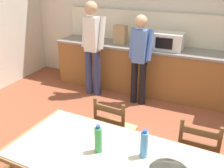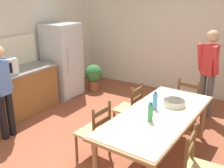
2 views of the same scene
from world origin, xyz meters
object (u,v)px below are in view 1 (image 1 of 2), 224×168
chair_side_far_right (198,155)px  person_at_counter (140,56)px  microwave (169,41)px  person_at_sink (92,45)px  paper_bag (120,35)px  dining_table (126,167)px  bottle_near_centre (98,139)px  bottle_off_centre (144,144)px  chair_side_far_left (114,131)px

chair_side_far_right → person_at_counter: person_at_counter is taller
microwave → person_at_sink: person_at_sink is taller
paper_bag → chair_side_far_right: bearing=-50.6°
dining_table → bottle_near_centre: size_ratio=8.25×
bottle_off_centre → chair_side_far_right: bearing=56.3°
paper_bag → bottle_off_centre: (1.40, -2.83, -0.22)m
chair_side_far_right → microwave: bearing=-68.0°
dining_table → chair_side_far_left: (-0.46, 0.78, -0.24)m
microwave → bottle_off_centre: (0.45, -2.83, -0.19)m
microwave → bottle_near_centre: 2.94m
bottle_near_centre → bottle_off_centre: bearing=14.1°
dining_table → person_at_counter: bearing=106.3°
dining_table → bottle_off_centre: bottle_off_centre is taller
dining_table → chair_side_far_left: size_ratio=2.45×
dining_table → bottle_off_centre: bearing=43.9°
paper_bag → person_at_sink: person_at_sink is taller
paper_bag → chair_side_far_left: 2.40m
bottle_near_centre → chair_side_far_left: bottle_near_centre is taller
bottle_off_centre → chair_side_far_left: bearing=130.5°
microwave → chair_side_far_right: (0.86, -2.21, -0.63)m
bottle_off_centre → person_at_sink: (-1.75, 2.33, 0.11)m
paper_bag → chair_side_far_right: size_ratio=0.40×
paper_bag → person_at_counter: bearing=-41.7°
person_at_sink → chair_side_far_right: bearing=-128.4°
person_at_sink → microwave: bearing=-69.0°
bottle_off_centre → chair_side_far_left: bottle_off_centre is taller
paper_bag → person_at_sink: (-0.35, -0.49, -0.11)m
bottle_near_centre → person_at_sink: 2.79m
bottle_near_centre → paper_bag: bearing=109.1°
dining_table → chair_side_far_right: bearing=54.1°
microwave → chair_side_far_left: size_ratio=0.55×
microwave → dining_table: bearing=-83.5°
bottle_near_centre → chair_side_far_right: 1.16m
dining_table → person_at_sink: size_ratio=1.27×
paper_bag → chair_side_far_left: paper_bag is taller
chair_side_far_left → bottle_near_centre: bearing=107.7°
chair_side_far_left → bottle_off_centre: bearing=134.8°
bottle_near_centre → bottle_off_centre: 0.40m
person_at_sink → person_at_counter: 0.93m
chair_side_far_left → chair_side_far_right: 0.99m
microwave → person_at_counter: 0.66m
bottle_near_centre → chair_side_far_right: (0.80, 0.72, -0.43)m
person_at_counter → paper_bag: bearing=48.3°
microwave → person_at_sink: 1.39m
paper_bag → person_at_counter: (0.57, -0.51, -0.21)m
bottle_off_centre → chair_side_far_right: 0.86m
paper_bag → chair_side_far_left: (0.83, -2.16, -0.66)m
person_at_counter → bottle_off_centre: bearing=-160.4°
chair_side_far_right → person_at_counter: size_ratio=0.57×
person_at_counter → chair_side_far_right: bearing=-143.8°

